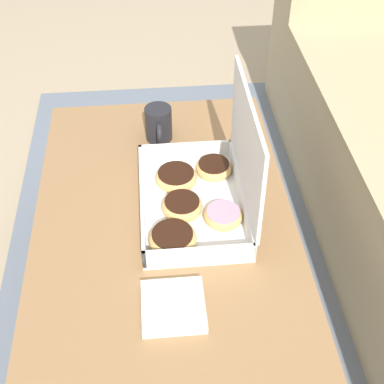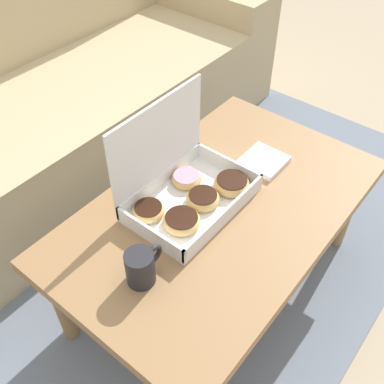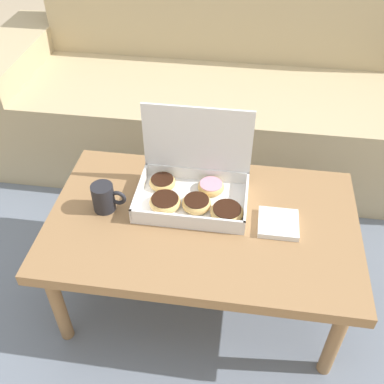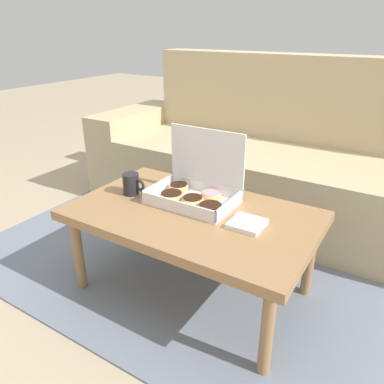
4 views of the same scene
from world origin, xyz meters
TOP-DOWN VIEW (x-y plane):
  - ground_plane at (0.00, 0.00)m, footprint 12.00×12.00m
  - area_rug at (0.00, 0.30)m, footprint 2.40×1.87m
  - couch at (0.00, 0.79)m, footprint 2.28×0.77m
  - coffee_table at (0.00, -0.14)m, footprint 0.99×0.61m
  - pastry_box at (-0.04, -0.06)m, footprint 0.36×0.25m
  - coffee_mug at (-0.32, -0.14)m, footprint 0.11×0.07m
  - napkin_stack at (0.24, -0.14)m, footprint 0.13×0.13m

SIDE VIEW (x-z plane):
  - ground_plane at x=0.00m, z-range 0.00..0.00m
  - area_rug at x=0.00m, z-range 0.00..0.01m
  - couch at x=0.00m, z-range -0.16..0.79m
  - coffee_table at x=0.00m, z-range 0.16..0.56m
  - napkin_stack at x=0.24m, z-range 0.40..0.42m
  - coffee_mug at x=-0.32m, z-range 0.40..0.50m
  - pastry_box at x=-0.04m, z-range 0.30..0.60m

